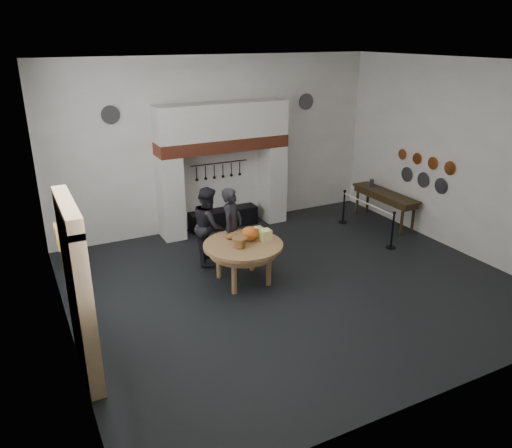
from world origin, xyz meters
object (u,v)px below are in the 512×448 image
side_table (385,193)px  barrier_post_far (344,207)px  iron_range (224,218)px  barrier_post_near (393,231)px  work_table (243,245)px  visitor_near (232,227)px  visitor_far (209,225)px

side_table → barrier_post_far: size_ratio=2.44×
iron_range → barrier_post_near: (3.13, -3.22, 0.20)m
work_table → visitor_near: bearing=81.4°
visitor_near → visitor_far: (-0.40, 0.40, -0.02)m
side_table → barrier_post_far: bearing=151.0°
visitor_near → visitor_far: 0.57m
iron_range → side_table: 4.50m
work_table → barrier_post_near: 4.05m
visitor_far → barrier_post_far: size_ratio=2.00×
iron_range → barrier_post_far: bearing=-21.2°
side_table → barrier_post_near: size_ratio=2.44×
barrier_post_far → visitor_far: bearing=-170.9°
barrier_post_near → visitor_near: bearing=166.8°
iron_range → barrier_post_far: barrier_post_far is taller
visitor_near → side_table: size_ratio=0.83×
work_table → visitor_far: (-0.27, 1.26, 0.06)m
work_table → visitor_near: size_ratio=0.92×
visitor_near → barrier_post_near: visitor_near is taller
visitor_near → visitor_far: visitor_near is taller
work_table → iron_range: bearing=74.1°
side_table → work_table: bearing=-164.3°
visitor_far → iron_range: bearing=-14.6°
iron_range → side_table: size_ratio=0.86×
iron_range → work_table: (-0.90, -3.16, 0.59)m
visitor_far → side_table: (5.27, 0.15, -0.03)m
side_table → iron_range: bearing=156.8°
work_table → visitor_near: visitor_near is taller
visitor_far → barrier_post_far: bearing=-63.9°
work_table → barrier_post_far: bearing=25.8°
visitor_near → barrier_post_near: 4.04m
work_table → barrier_post_near: bearing=-0.8°
visitor_far → work_table: bearing=-150.9°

